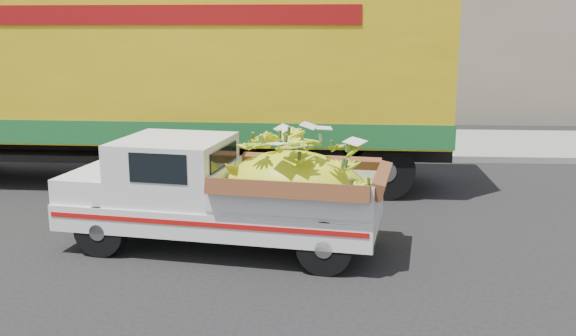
{
  "coord_description": "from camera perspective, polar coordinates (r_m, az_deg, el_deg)",
  "views": [
    {
      "loc": [
        3.06,
        -8.22,
        3.13
      ],
      "look_at": [
        2.44,
        1.0,
        1.1
      ],
      "focal_mm": 40.0,
      "sensor_mm": 36.0,
      "label": 1
    }
  ],
  "objects": [
    {
      "name": "sidewalk",
      "position": [
        17.87,
        -6.08,
        2.44
      ],
      "size": [
        60.0,
        4.0,
        0.14
      ],
      "primitive_type": "cube",
      "color": "gray",
      "rests_on": "ground"
    },
    {
      "name": "pickup_truck",
      "position": [
        9.11,
        -3.86,
        -2.14
      ],
      "size": [
        4.71,
        2.31,
        1.58
      ],
      "rotation": [
        0.0,
        0.0,
        -0.15
      ],
      "color": "black",
      "rests_on": "ground"
    },
    {
      "name": "ground",
      "position": [
        9.31,
        -15.74,
        -7.74
      ],
      "size": [
        100.0,
        100.0,
        0.0
      ],
      "primitive_type": "plane",
      "color": "black",
      "rests_on": "ground"
    },
    {
      "name": "semi_trailer",
      "position": [
        13.33,
        -12.08,
        7.76
      ],
      "size": [
        12.02,
        2.78,
        3.8
      ],
      "rotation": [
        0.0,
        0.0,
        -0.02
      ],
      "color": "black",
      "rests_on": "ground"
    },
    {
      "name": "building_left",
      "position": [
        25.74,
        -21.96,
        10.08
      ],
      "size": [
        18.0,
        6.0,
        5.0
      ],
      "primitive_type": "cube",
      "color": "gray",
      "rests_on": "ground"
    },
    {
      "name": "curb",
      "position": [
        15.84,
        -7.38,
        1.14
      ],
      "size": [
        60.0,
        0.25,
        0.15
      ],
      "primitive_type": "cube",
      "color": "gray",
      "rests_on": "ground"
    }
  ]
}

